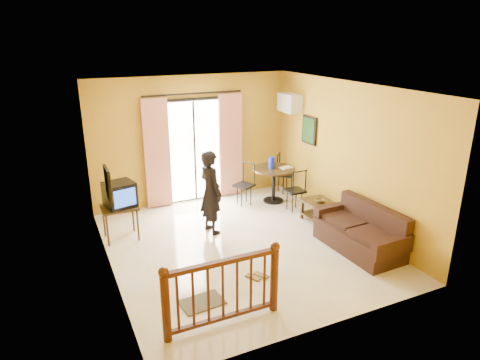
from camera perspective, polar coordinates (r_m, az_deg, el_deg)
name	(u,v)px	position (r m, az deg, el deg)	size (l,w,h in m)	color
ground	(241,245)	(7.80, 0.18, -8.68)	(5.00, 5.00, 0.00)	beige
room_shell	(241,154)	(7.17, 0.19, 3.47)	(5.00, 5.00, 5.00)	white
balcony_door	(195,150)	(9.49, -6.07, 4.01)	(2.25, 0.14, 2.46)	black
tv_table	(119,210)	(8.11, -15.77, -3.89)	(0.65, 0.54, 0.64)	black
television	(120,194)	(8.00, -15.75, -1.85)	(0.59, 0.56, 0.45)	black
picture_left	(108,185)	(6.44, -17.18, -0.66)	(0.05, 0.42, 0.52)	black
dining_table	(274,175)	(9.56, 4.53, 0.66)	(0.94, 0.94, 0.78)	black
water_jug	(272,163)	(9.47, 4.26, 2.31)	(0.14, 0.14, 0.25)	#1623D2
serving_tray	(286,168)	(9.55, 6.13, 1.66)	(0.28, 0.18, 0.02)	white
dining_chairs	(274,202)	(9.73, 4.58, -2.92)	(1.78, 1.54, 0.95)	black
air_conditioner	(289,103)	(9.73, 6.60, 10.18)	(0.31, 0.60, 0.40)	white
botanical_print	(309,130)	(9.35, 9.21, 6.58)	(0.05, 0.50, 0.60)	black
coffee_table	(324,211)	(8.63, 11.09, -4.09)	(0.54, 0.98, 0.43)	black
bowl	(320,201)	(8.67, 10.64, -2.73)	(0.20, 0.20, 0.06)	brown
sofa	(362,233)	(7.83, 15.90, -6.85)	(0.85, 1.73, 0.81)	black
standing_person	(211,192)	(8.02, -3.93, -1.62)	(0.59, 0.39, 1.61)	black
stair_balustrade	(223,287)	(5.61, -2.30, -14.06)	(1.63, 0.13, 1.04)	#471E0F
doormat	(202,302)	(6.33, -5.07, -15.93)	(0.60, 0.40, 0.02)	#524E42
sandals	(257,276)	(6.87, 2.30, -12.70)	(0.34, 0.27, 0.03)	brown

